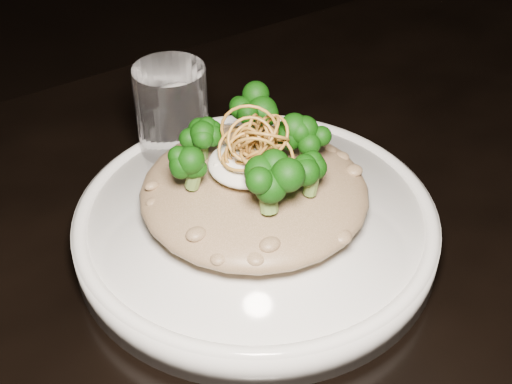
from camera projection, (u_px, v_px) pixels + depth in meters
table at (361, 307)px, 0.67m from camera, size 1.10×0.80×0.75m
plate at (256, 228)px, 0.61m from camera, size 0.31×0.31×0.03m
risotto at (254, 191)px, 0.59m from camera, size 0.19×0.19×0.04m
broccoli at (250, 150)px, 0.55m from camera, size 0.14×0.14×0.05m
cheese at (248, 164)px, 0.57m from camera, size 0.06×0.06×0.02m
shallots at (260, 136)px, 0.55m from camera, size 0.06×0.06×0.04m
drinking_glass at (173, 124)px, 0.66m from camera, size 0.08×0.08×0.11m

